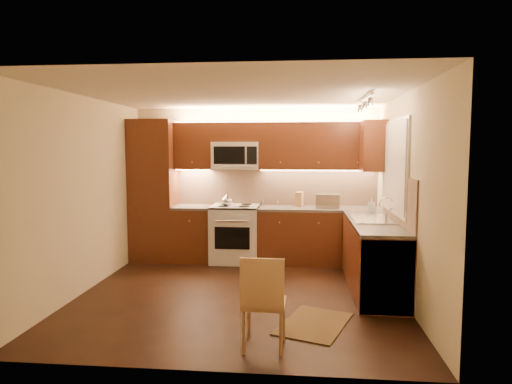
# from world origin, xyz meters

# --- Properties ---
(floor) EXTENTS (4.00, 4.00, 0.01)m
(floor) POSITION_xyz_m (0.00, 0.00, 0.00)
(floor) COLOR black
(floor) RESTS_ON ground
(ceiling) EXTENTS (4.00, 4.00, 0.01)m
(ceiling) POSITION_xyz_m (0.00, 0.00, 2.50)
(ceiling) COLOR beige
(ceiling) RESTS_ON ground
(wall_back) EXTENTS (4.00, 0.01, 2.50)m
(wall_back) POSITION_xyz_m (0.00, 2.00, 1.25)
(wall_back) COLOR #C7BC92
(wall_back) RESTS_ON ground
(wall_front) EXTENTS (4.00, 0.01, 2.50)m
(wall_front) POSITION_xyz_m (0.00, -2.00, 1.25)
(wall_front) COLOR #C7BC92
(wall_front) RESTS_ON ground
(wall_left) EXTENTS (0.01, 4.00, 2.50)m
(wall_left) POSITION_xyz_m (-2.00, 0.00, 1.25)
(wall_left) COLOR #C7BC92
(wall_left) RESTS_ON ground
(wall_right) EXTENTS (0.01, 4.00, 2.50)m
(wall_right) POSITION_xyz_m (2.00, 0.00, 1.25)
(wall_right) COLOR #C7BC92
(wall_right) RESTS_ON ground
(pantry) EXTENTS (0.70, 0.60, 2.30)m
(pantry) POSITION_xyz_m (-1.65, 1.70, 1.15)
(pantry) COLOR #43210E
(pantry) RESTS_ON floor
(base_cab_back_left) EXTENTS (0.62, 0.60, 0.86)m
(base_cab_back_left) POSITION_xyz_m (-0.99, 1.70, 0.43)
(base_cab_back_left) COLOR #43210E
(base_cab_back_left) RESTS_ON floor
(counter_back_left) EXTENTS (0.62, 0.60, 0.04)m
(counter_back_left) POSITION_xyz_m (-0.99, 1.70, 0.88)
(counter_back_left) COLOR #3E3B38
(counter_back_left) RESTS_ON base_cab_back_left
(base_cab_back_right) EXTENTS (1.92, 0.60, 0.86)m
(base_cab_back_right) POSITION_xyz_m (1.04, 1.70, 0.43)
(base_cab_back_right) COLOR #43210E
(base_cab_back_right) RESTS_ON floor
(counter_back_right) EXTENTS (1.92, 0.60, 0.04)m
(counter_back_right) POSITION_xyz_m (1.04, 1.70, 0.88)
(counter_back_right) COLOR #3E3B38
(counter_back_right) RESTS_ON base_cab_back_right
(base_cab_right) EXTENTS (0.60, 2.00, 0.86)m
(base_cab_right) POSITION_xyz_m (1.70, 0.40, 0.43)
(base_cab_right) COLOR #43210E
(base_cab_right) RESTS_ON floor
(counter_right) EXTENTS (0.60, 2.00, 0.04)m
(counter_right) POSITION_xyz_m (1.70, 0.40, 0.88)
(counter_right) COLOR #3E3B38
(counter_right) RESTS_ON base_cab_right
(dishwasher) EXTENTS (0.58, 0.60, 0.84)m
(dishwasher) POSITION_xyz_m (1.70, -0.30, 0.43)
(dishwasher) COLOR silver
(dishwasher) RESTS_ON floor
(backsplash_back) EXTENTS (3.30, 0.02, 0.60)m
(backsplash_back) POSITION_xyz_m (0.35, 1.99, 1.20)
(backsplash_back) COLOR tan
(backsplash_back) RESTS_ON wall_back
(backsplash_right) EXTENTS (0.02, 2.00, 0.60)m
(backsplash_right) POSITION_xyz_m (1.99, 0.40, 1.20)
(backsplash_right) COLOR tan
(backsplash_right) RESTS_ON wall_right
(upper_cab_back_left) EXTENTS (0.62, 0.35, 0.75)m
(upper_cab_back_left) POSITION_xyz_m (-0.99, 1.82, 1.88)
(upper_cab_back_left) COLOR #43210E
(upper_cab_back_left) RESTS_ON wall_back
(upper_cab_back_right) EXTENTS (1.92, 0.35, 0.75)m
(upper_cab_back_right) POSITION_xyz_m (1.04, 1.82, 1.88)
(upper_cab_back_right) COLOR #43210E
(upper_cab_back_right) RESTS_ON wall_back
(upper_cab_bridge) EXTENTS (0.76, 0.35, 0.31)m
(upper_cab_bridge) POSITION_xyz_m (-0.30, 1.82, 2.09)
(upper_cab_bridge) COLOR #43210E
(upper_cab_bridge) RESTS_ON wall_back
(upper_cab_right_corner) EXTENTS (0.35, 0.50, 0.75)m
(upper_cab_right_corner) POSITION_xyz_m (1.82, 1.40, 1.88)
(upper_cab_right_corner) COLOR #43210E
(upper_cab_right_corner) RESTS_ON wall_right
(stove) EXTENTS (0.76, 0.65, 0.92)m
(stove) POSITION_xyz_m (-0.30, 1.68, 0.46)
(stove) COLOR silver
(stove) RESTS_ON floor
(microwave) EXTENTS (0.76, 0.38, 0.44)m
(microwave) POSITION_xyz_m (-0.30, 1.81, 1.72)
(microwave) COLOR silver
(microwave) RESTS_ON wall_back
(window_frame) EXTENTS (0.03, 1.44, 1.24)m
(window_frame) POSITION_xyz_m (1.99, 0.55, 1.60)
(window_frame) COLOR silver
(window_frame) RESTS_ON wall_right
(window_blinds) EXTENTS (0.02, 1.36, 1.16)m
(window_blinds) POSITION_xyz_m (1.97, 0.55, 1.60)
(window_blinds) COLOR silver
(window_blinds) RESTS_ON wall_right
(sink) EXTENTS (0.52, 0.86, 0.15)m
(sink) POSITION_xyz_m (1.70, 0.55, 0.98)
(sink) COLOR silver
(sink) RESTS_ON counter_right
(faucet) EXTENTS (0.20, 0.04, 0.30)m
(faucet) POSITION_xyz_m (1.88, 0.55, 1.05)
(faucet) COLOR silver
(faucet) RESTS_ON counter_right
(track_light_bar) EXTENTS (0.04, 1.20, 0.03)m
(track_light_bar) POSITION_xyz_m (1.55, 0.40, 2.46)
(track_light_bar) COLOR silver
(track_light_bar) RESTS_ON ceiling
(kettle) EXTENTS (0.24, 0.24, 0.21)m
(kettle) POSITION_xyz_m (-0.41, 1.57, 1.03)
(kettle) COLOR silver
(kettle) RESTS_ON stove
(toaster_oven) EXTENTS (0.40, 0.32, 0.22)m
(toaster_oven) POSITION_xyz_m (1.19, 1.70, 1.01)
(toaster_oven) COLOR silver
(toaster_oven) RESTS_ON counter_back_right
(knife_block) EXTENTS (0.14, 0.19, 0.24)m
(knife_block) POSITION_xyz_m (0.73, 1.81, 1.02)
(knife_block) COLOR tan
(knife_block) RESTS_ON counter_back_right
(spice_jar_a) EXTENTS (0.06, 0.06, 0.10)m
(spice_jar_a) POSITION_xyz_m (0.14, 1.94, 0.95)
(spice_jar_a) COLOR silver
(spice_jar_a) RESTS_ON counter_back_right
(spice_jar_b) EXTENTS (0.05, 0.05, 0.09)m
(spice_jar_b) POSITION_xyz_m (0.37, 1.94, 0.95)
(spice_jar_b) COLOR olive
(spice_jar_b) RESTS_ON counter_back_right
(spice_jar_c) EXTENTS (0.05, 0.05, 0.09)m
(spice_jar_c) POSITION_xyz_m (0.38, 1.84, 0.95)
(spice_jar_c) COLOR silver
(spice_jar_c) RESTS_ON counter_back_right
(spice_jar_d) EXTENTS (0.05, 0.05, 0.09)m
(spice_jar_d) POSITION_xyz_m (0.69, 1.94, 0.95)
(spice_jar_d) COLOR brown
(spice_jar_d) RESTS_ON counter_back_right
(soap_bottle) EXTENTS (0.12, 0.12, 0.22)m
(soap_bottle) POSITION_xyz_m (1.79, 1.21, 1.01)
(soap_bottle) COLOR silver
(soap_bottle) RESTS_ON counter_right
(rug) EXTENTS (0.89, 1.07, 0.01)m
(rug) POSITION_xyz_m (0.90, -0.90, 0.01)
(rug) COLOR black
(rug) RESTS_ON floor
(dining_chair) EXTENTS (0.40, 0.40, 0.88)m
(dining_chair) POSITION_xyz_m (0.42, -1.49, 0.44)
(dining_chair) COLOR tan
(dining_chair) RESTS_ON floor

